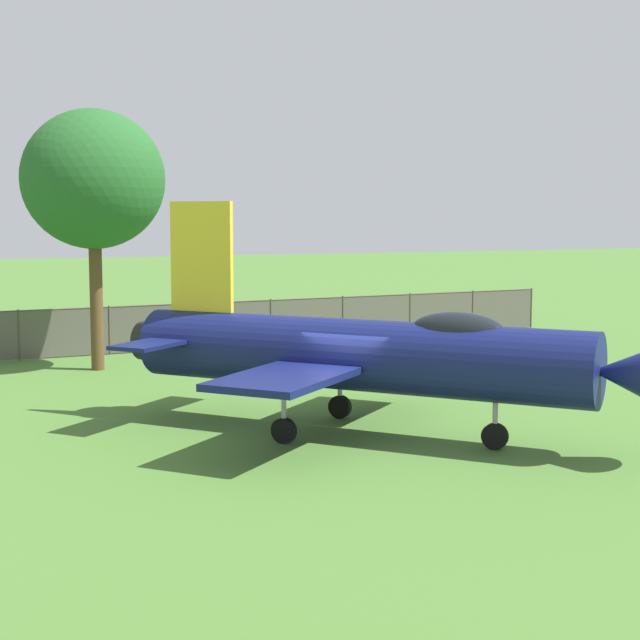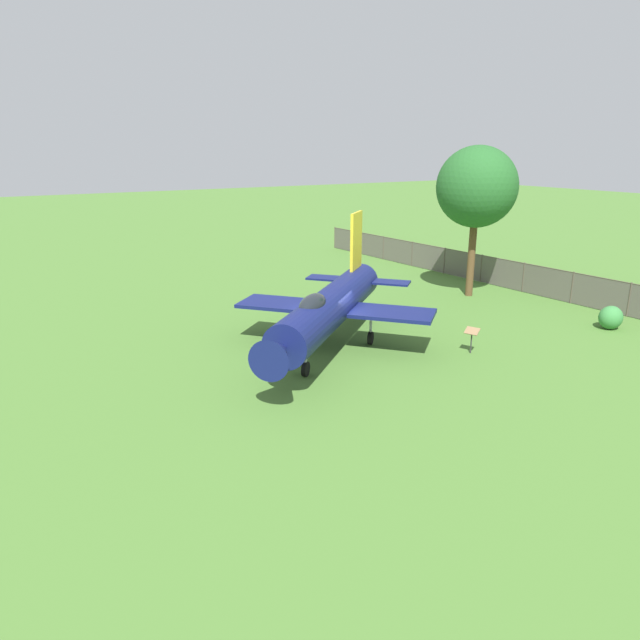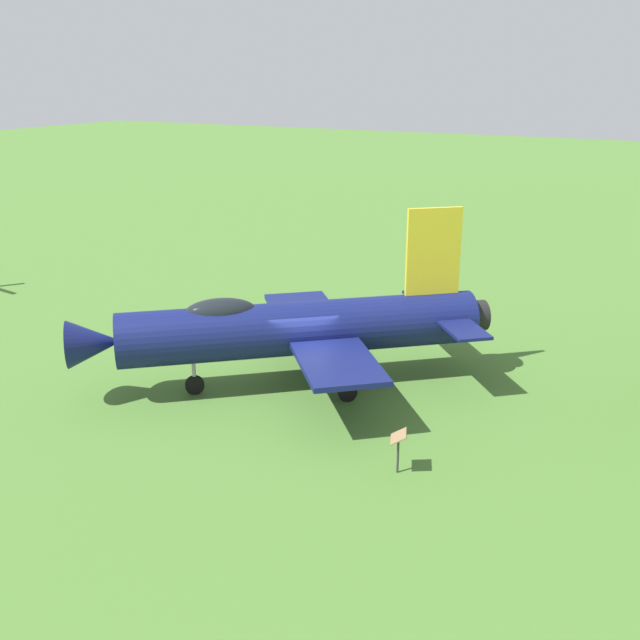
# 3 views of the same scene
# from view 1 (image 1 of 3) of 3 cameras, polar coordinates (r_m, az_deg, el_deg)

# --- Properties ---
(ground_plane) EXTENTS (200.00, 200.00, 0.00)m
(ground_plane) POSITION_cam_1_polar(r_m,az_deg,el_deg) (23.62, 2.12, -6.72)
(ground_plane) COLOR #47722D
(display_jet) EXTENTS (11.63, 10.69, 5.61)m
(display_jet) POSITION_cam_1_polar(r_m,az_deg,el_deg) (23.11, 2.96, -2.00)
(display_jet) COLOR #111951
(display_jet) RESTS_ON ground_plane
(shade_tree) EXTENTS (4.49, 4.79, 8.79)m
(shade_tree) POSITION_cam_1_polar(r_m,az_deg,el_deg) (33.73, -13.13, 7.98)
(shade_tree) COLOR brown
(shade_tree) RESTS_ON ground_plane
(perimeter_fence) EXTENTS (2.14, 39.90, 1.86)m
(perimeter_fence) POSITION_cam_1_polar(r_m,az_deg,el_deg) (37.57, -12.23, -0.51)
(perimeter_fence) COLOR #4C4238
(perimeter_fence) RESTS_ON ground_plane
(shrub_near_fence) EXTENTS (1.21, 1.09, 1.17)m
(shrub_near_fence) POSITION_cam_1_polar(r_m,az_deg,el_deg) (37.47, -0.19, -1.00)
(shrub_near_fence) COLOR #387F3D
(shrub_near_fence) RESTS_ON ground_plane
(info_plaque) EXTENTS (0.59, 0.70, 1.14)m
(info_plaque) POSITION_cam_1_polar(r_m,az_deg,el_deg) (29.41, 4.49, -2.47)
(info_plaque) COLOR #333333
(info_plaque) RESTS_ON ground_plane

